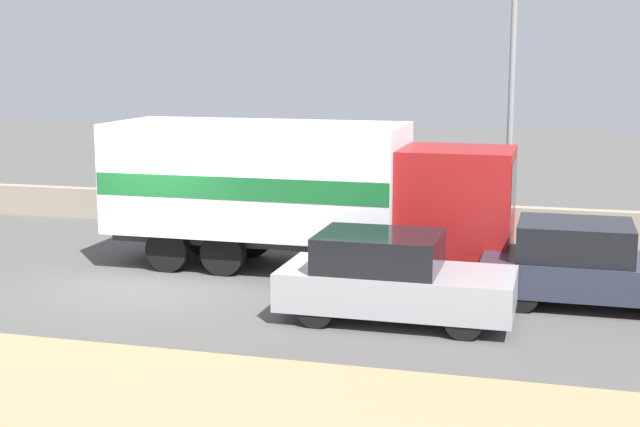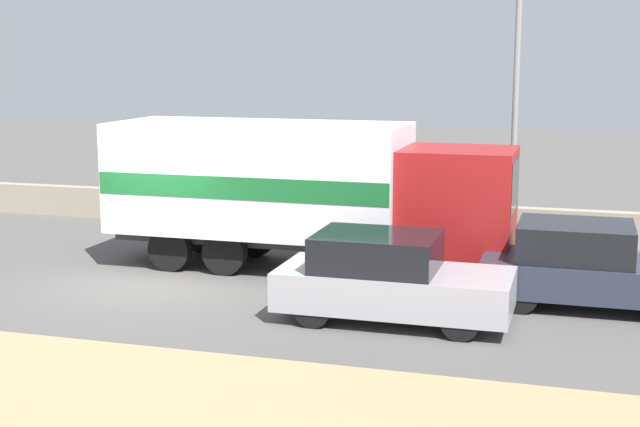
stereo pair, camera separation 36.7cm
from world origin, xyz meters
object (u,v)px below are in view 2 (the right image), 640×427
street_lamp (517,65)px  car_sedan_second (586,266)px  box_truck (296,186)px  car_hatchback (389,278)px

street_lamp → car_sedan_second: 6.09m
street_lamp → car_sedan_second: street_lamp is taller
box_truck → car_sedan_second: (5.98, -1.24, -1.04)m
street_lamp → car_sedan_second: bearing=-69.7°
street_lamp → box_truck: bearing=-141.5°
car_sedan_second → box_truck: bearing=168.3°
box_truck → car_sedan_second: 6.20m
street_lamp → box_truck: (-4.27, -3.39, -2.51)m
street_lamp → car_sedan_second: size_ratio=1.91×
street_lamp → car_hatchback: street_lamp is taller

